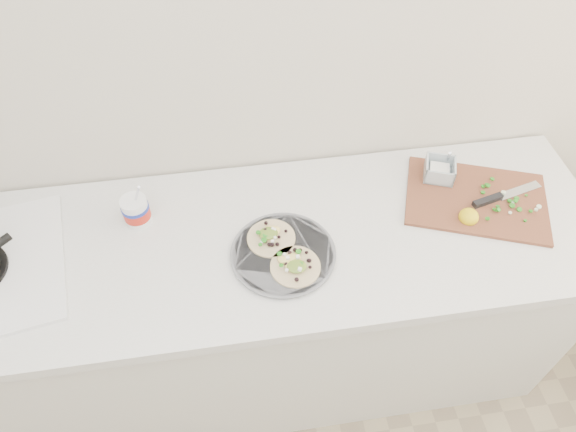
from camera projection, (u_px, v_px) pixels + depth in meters
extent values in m
cube|color=beige|center=(194.00, 72.00, 1.45)|extent=(3.50, 0.05, 2.60)
cube|color=silver|center=(229.00, 317.00, 1.92)|extent=(2.40, 0.62, 0.86)
cube|color=silver|center=(217.00, 250.00, 1.57)|extent=(2.44, 0.66, 0.04)
cylinder|color=slate|center=(283.00, 254.00, 1.52)|extent=(0.30, 0.30, 0.01)
cylinder|color=slate|center=(283.00, 253.00, 1.52)|extent=(0.31, 0.31, 0.00)
cylinder|color=white|center=(136.00, 211.00, 1.58)|extent=(0.08, 0.08, 0.10)
cylinder|color=red|center=(136.00, 211.00, 1.58)|extent=(0.08, 0.08, 0.04)
cylinder|color=#192D99|center=(135.00, 207.00, 1.56)|extent=(0.08, 0.08, 0.01)
cube|color=brown|center=(476.00, 199.00, 1.67)|extent=(0.52, 0.44, 0.01)
cube|color=white|center=(439.00, 171.00, 1.71)|extent=(0.06, 0.06, 0.03)
ellipsoid|color=yellow|center=(469.00, 215.00, 1.59)|extent=(0.06, 0.06, 0.05)
cube|color=silver|center=(519.00, 191.00, 1.68)|extent=(0.17, 0.07, 0.00)
cube|color=black|center=(488.00, 200.00, 1.64)|extent=(0.11, 0.05, 0.02)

